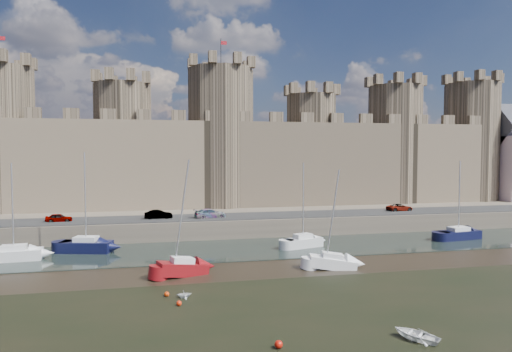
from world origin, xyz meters
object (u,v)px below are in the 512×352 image
object	(u,v)px
sailboat_4	(182,267)
sailboat_1	(86,245)
car_1	(159,215)
sailboat_5	(332,261)
car_0	(59,218)
sailboat_0	(14,254)
car_2	(210,213)
car_3	(400,208)
sailboat_3	(458,234)
sailboat_2	(303,241)

from	to	relation	value
sailboat_4	sailboat_1	bearing A→B (deg)	111.95
car_1	sailboat_5	size ratio (longest dim) A/B	0.38
car_0	sailboat_0	world-z (taller)	sailboat_0
car_2	car_3	size ratio (longest dim) A/B	1.08
sailboat_5	sailboat_1	bearing A→B (deg)	164.17
sailboat_5	sailboat_3	bearing A→B (deg)	36.90
sailboat_2	sailboat_5	world-z (taller)	sailboat_2
car_0	sailboat_5	bearing A→B (deg)	-128.45
car_2	sailboat_3	world-z (taller)	sailboat_3
car_1	sailboat_5	xyz separation A→B (m)	(16.81, -20.53, -2.40)
sailboat_2	sailboat_1	bearing A→B (deg)	157.53
car_2	sailboat_4	distance (m)	20.14
sailboat_1	sailboat_3	distance (m)	46.85
car_1	sailboat_1	size ratio (longest dim) A/B	0.33
sailboat_3	sailboat_1	bearing A→B (deg)	168.60
sailboat_0	sailboat_1	world-z (taller)	sailboat_1
sailboat_0	sailboat_5	bearing A→B (deg)	-21.88
car_0	car_3	world-z (taller)	car_3
car_2	car_1	bearing A→B (deg)	75.73
sailboat_0	sailboat_2	distance (m)	32.05
sailboat_4	sailboat_5	bearing A→B (deg)	-20.98
car_1	car_2	size ratio (longest dim) A/B	0.86
car_2	sailboat_3	distance (m)	33.18
car_3	sailboat_4	xyz separation A→B (m)	(-33.97, -20.58, -2.27)
car_3	sailboat_2	bearing A→B (deg)	114.75
car_0	car_1	bearing A→B (deg)	-93.54
car_0	car_1	distance (m)	12.60
sailboat_5	sailboat_0	bearing A→B (deg)	173.50
car_3	sailboat_3	bearing A→B (deg)	-171.99
car_1	car_2	bearing A→B (deg)	-94.29
sailboat_1	sailboat_4	world-z (taller)	sailboat_1
sailboat_1	sailboat_4	bearing A→B (deg)	-34.65
car_3	sailboat_1	bearing A→B (deg)	95.40
sailboat_0	sailboat_2	bearing A→B (deg)	-4.43
car_2	sailboat_2	bearing A→B (deg)	-144.92
car_1	sailboat_2	bearing A→B (deg)	-121.87
sailboat_2	sailboat_0	bearing A→B (deg)	163.39
sailboat_0	sailboat_5	size ratio (longest dim) A/B	1.05
sailboat_0	sailboat_5	xyz separation A→B (m)	(31.85, -10.03, -0.09)
car_0	sailboat_1	size ratio (longest dim) A/B	0.28
sailboat_0	sailboat_2	world-z (taller)	sailboat_0
car_2	car_3	world-z (taller)	car_2
car_3	sailboat_0	xyz separation A→B (m)	(-51.15, -11.14, -2.26)
sailboat_4	car_3	bearing A→B (deg)	12.57
sailboat_1	sailboat_2	size ratio (longest dim) A/B	1.12
car_0	sailboat_3	size ratio (longest dim) A/B	0.32
car_0	car_2	size ratio (longest dim) A/B	0.75
car_3	sailboat_0	distance (m)	52.40
sailboat_0	sailboat_3	world-z (taller)	sailboat_0
car_2	sailboat_0	distance (m)	24.24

